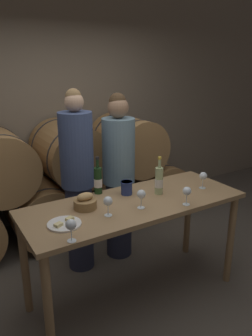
{
  "coord_description": "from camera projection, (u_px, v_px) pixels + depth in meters",
  "views": [
    {
      "loc": [
        -1.35,
        -2.08,
        2.01
      ],
      "look_at": [
        0.0,
        0.14,
        1.17
      ],
      "focal_mm": 35.0,
      "sensor_mm": 36.0,
      "label": 1
    }
  ],
  "objects": [
    {
      "name": "ground_plane",
      "position": [
        134.0,
        294.0,
        2.98
      ],
      "size": [
        10.0,
        10.0,
        0.0
      ],
      "primitive_type": "plane",
      "color": "#564F44"
    },
    {
      "name": "stone_wall_back",
      "position": [
        49.0,
        96.0,
        4.11
      ],
      "size": [
        10.0,
        0.12,
        3.2
      ],
      "color": "gray",
      "rests_on": "ground_plane"
    },
    {
      "name": "barrel_stack",
      "position": [
        70.0,
        182.0,
        3.95
      ],
      "size": [
        3.15,
        0.89,
        1.36
      ],
      "color": "#A87A47",
      "rests_on": "ground_plane"
    },
    {
      "name": "tasting_table",
      "position": [
        135.0,
        214.0,
        2.74
      ],
      "size": [
        1.86,
        0.71,
        0.92
      ],
      "color": "#99754C",
      "rests_on": "ground_plane"
    },
    {
      "name": "person_left",
      "position": [
        78.0,
        182.0,
        3.12
      ],
      "size": [
        0.31,
        0.31,
        1.79
      ],
      "color": "#2D334C",
      "rests_on": "ground_plane"
    },
    {
      "name": "person_right",
      "position": [
        119.0,
        177.0,
        3.35
      ],
      "size": [
        0.33,
        0.33,
        1.73
      ],
      "color": "#2D334C",
      "rests_on": "ground_plane"
    },
    {
      "name": "wine_bottle_red",
      "position": [
        98.0,
        180.0,
        2.83
      ],
      "size": [
        0.07,
        0.07,
        0.33
      ],
      "color": "#193819",
      "rests_on": "tasting_table"
    },
    {
      "name": "wine_bottle_white",
      "position": [
        159.0,
        181.0,
        2.82
      ],
      "size": [
        0.07,
        0.07,
        0.33
      ],
      "color": "#ADBC7F",
      "rests_on": "tasting_table"
    },
    {
      "name": "blue_crock",
      "position": [
        127.0,
        187.0,
        2.83
      ],
      "size": [
        0.11,
        0.11,
        0.12
      ],
      "color": "navy",
      "rests_on": "tasting_table"
    },
    {
      "name": "bread_basket",
      "position": [
        85.0,
        202.0,
        2.56
      ],
      "size": [
        0.18,
        0.18,
        0.13
      ],
      "color": "olive",
      "rests_on": "tasting_table"
    },
    {
      "name": "cheese_plate",
      "position": [
        64.0,
        224.0,
        2.31
      ],
      "size": [
        0.24,
        0.24,
        0.04
      ],
      "color": "white",
      "rests_on": "tasting_table"
    },
    {
      "name": "wine_glass_far_left",
      "position": [
        71.0,
        225.0,
        2.07
      ],
      "size": [
        0.07,
        0.07,
        0.15
      ],
      "color": "white",
      "rests_on": "tasting_table"
    },
    {
      "name": "wine_glass_left",
      "position": [
        108.0,
        202.0,
        2.42
      ],
      "size": [
        0.07,
        0.07,
        0.15
      ],
      "color": "white",
      "rests_on": "tasting_table"
    },
    {
      "name": "wine_glass_center",
      "position": [
        141.0,
        195.0,
        2.54
      ],
      "size": [
        0.07,
        0.07,
        0.15
      ],
      "color": "white",
      "rests_on": "tasting_table"
    },
    {
      "name": "wine_glass_right",
      "position": [
        187.0,
        192.0,
        2.6
      ],
      "size": [
        0.07,
        0.07,
        0.15
      ],
      "color": "white",
      "rests_on": "tasting_table"
    },
    {
      "name": "wine_glass_far_right",
      "position": [
        203.0,
        176.0,
        2.95
      ],
      "size": [
        0.07,
        0.07,
        0.15
      ],
      "color": "white",
      "rests_on": "tasting_table"
    }
  ]
}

